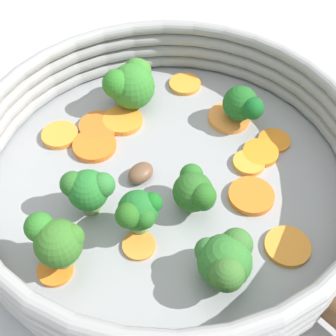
% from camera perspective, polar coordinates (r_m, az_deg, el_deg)
% --- Properties ---
extents(ground_plane, '(4.00, 4.00, 0.00)m').
position_cam_1_polar(ground_plane, '(0.45, 0.00, -2.46)').
color(ground_plane, '#B3B5BA').
extents(skillet, '(0.34, 0.34, 0.02)m').
position_cam_1_polar(skillet, '(0.45, 0.00, -1.87)').
color(skillet, '#939699').
rests_on(skillet, ground_plane).
extents(skillet_rim_wall, '(0.36, 0.36, 0.06)m').
position_cam_1_polar(skillet_rim_wall, '(0.42, 0.00, 1.29)').
color(skillet_rim_wall, '#989897').
rests_on(skillet_rim_wall, skillet).
extents(skillet_rivet_left, '(0.01, 0.01, 0.01)m').
position_cam_1_polar(skillet_rivet_left, '(0.38, 14.55, -17.58)').
color(skillet_rivet_left, '#91999B').
rests_on(skillet_rivet_left, skillet).
extents(skillet_rivet_right, '(0.01, 0.01, 0.01)m').
position_cam_1_polar(skillet_rivet_right, '(0.40, 19.68, -11.78)').
color(skillet_rivet_right, '#92989E').
rests_on(skillet_rivet_right, skillet).
extents(carrot_slice_0, '(0.04, 0.04, 0.00)m').
position_cam_1_polar(carrot_slice_0, '(0.41, 14.36, -9.25)').
color(carrot_slice_0, orange).
rests_on(carrot_slice_0, skillet).
extents(carrot_slice_1, '(0.04, 0.04, 0.01)m').
position_cam_1_polar(carrot_slice_1, '(0.49, -13.03, 3.93)').
color(carrot_slice_1, orange).
rests_on(carrot_slice_1, skillet).
extents(carrot_slice_2, '(0.05, 0.05, 0.01)m').
position_cam_1_polar(carrot_slice_2, '(0.43, 10.11, -3.37)').
color(carrot_slice_2, orange).
rests_on(carrot_slice_2, skillet).
extents(carrot_slice_3, '(0.04, 0.04, 0.01)m').
position_cam_1_polar(carrot_slice_3, '(0.49, -5.53, 5.80)').
color(carrot_slice_3, orange).
rests_on(carrot_slice_3, skillet).
extents(carrot_slice_4, '(0.05, 0.05, 0.00)m').
position_cam_1_polar(carrot_slice_4, '(0.53, 2.08, 10.18)').
color(carrot_slice_4, orange).
rests_on(carrot_slice_4, skillet).
extents(carrot_slice_5, '(0.05, 0.05, 0.01)m').
position_cam_1_polar(carrot_slice_5, '(0.49, -8.19, 5.22)').
color(carrot_slice_5, orange).
rests_on(carrot_slice_5, skillet).
extents(carrot_slice_6, '(0.03, 0.03, 0.00)m').
position_cam_1_polar(carrot_slice_6, '(0.39, -13.21, -12.37)').
color(carrot_slice_6, orange).
rests_on(carrot_slice_6, skillet).
extents(carrot_slice_7, '(0.04, 0.04, 0.01)m').
position_cam_1_polar(carrot_slice_7, '(0.46, 9.82, 0.62)').
color(carrot_slice_7, '#F99A31').
rests_on(carrot_slice_7, skillet).
extents(carrot_slice_8, '(0.06, 0.06, 0.01)m').
position_cam_1_polar(carrot_slice_8, '(0.47, -8.95, 2.75)').
color(carrot_slice_8, orange).
rests_on(carrot_slice_8, skillet).
extents(carrot_slice_9, '(0.05, 0.05, 0.01)m').
position_cam_1_polar(carrot_slice_9, '(0.50, 7.46, 6.09)').
color(carrot_slice_9, orange).
rests_on(carrot_slice_9, skillet).
extents(carrot_slice_10, '(0.04, 0.04, 0.00)m').
position_cam_1_polar(carrot_slice_10, '(0.40, -3.55, -9.41)').
color(carrot_slice_10, orange).
rests_on(carrot_slice_10, skillet).
extents(carrot_slice_11, '(0.04, 0.04, 0.00)m').
position_cam_1_polar(carrot_slice_11, '(0.48, 12.80, 3.28)').
color(carrot_slice_11, orange).
rests_on(carrot_slice_11, skillet).
extents(carrot_slice_12, '(0.05, 0.05, 0.01)m').
position_cam_1_polar(carrot_slice_12, '(0.47, 11.21, 1.83)').
color(carrot_slice_12, orange).
rests_on(carrot_slice_12, skillet).
extents(broccoli_floret_0, '(0.04, 0.04, 0.05)m').
position_cam_1_polar(broccoli_floret_0, '(0.40, -9.72, -2.57)').
color(broccoli_floret_0, '#6A884B').
rests_on(broccoli_floret_0, skillet).
extents(broccoli_floret_1, '(0.04, 0.04, 0.05)m').
position_cam_1_polar(broccoli_floret_1, '(0.38, -3.64, -5.36)').
color(broccoli_floret_1, '#628E51').
rests_on(broccoli_floret_1, skillet).
extents(broccoli_floret_2, '(0.04, 0.05, 0.05)m').
position_cam_1_polar(broccoli_floret_2, '(0.38, -13.69, -8.32)').
color(broccoli_floret_2, '#779654').
rests_on(broccoli_floret_2, skillet).
extents(broccoli_floret_3, '(0.05, 0.05, 0.05)m').
position_cam_1_polar(broccoli_floret_3, '(0.36, 7.01, -11.12)').
color(broccoli_floret_3, '#669249').
rests_on(broccoli_floret_3, skillet).
extents(broccoli_floret_4, '(0.04, 0.04, 0.04)m').
position_cam_1_polar(broccoli_floret_4, '(0.48, 9.48, 7.42)').
color(broccoli_floret_4, '#73A451').
rests_on(broccoli_floret_4, skillet).
extents(broccoli_floret_5, '(0.06, 0.05, 0.05)m').
position_cam_1_polar(broccoli_floret_5, '(0.50, -4.52, 10.31)').
color(broccoli_floret_5, '#628855').
rests_on(broccoli_floret_5, skillet).
extents(broccoli_floret_6, '(0.04, 0.04, 0.04)m').
position_cam_1_polar(broccoli_floret_6, '(0.40, 3.34, -2.92)').
color(broccoli_floret_6, '#779F53').
rests_on(broccoli_floret_6, skillet).
extents(mushroom_piece_0, '(0.03, 0.02, 0.01)m').
position_cam_1_polar(mushroom_piece_0, '(0.44, -3.36, -0.60)').
color(mushroom_piece_0, brown).
rests_on(mushroom_piece_0, skillet).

